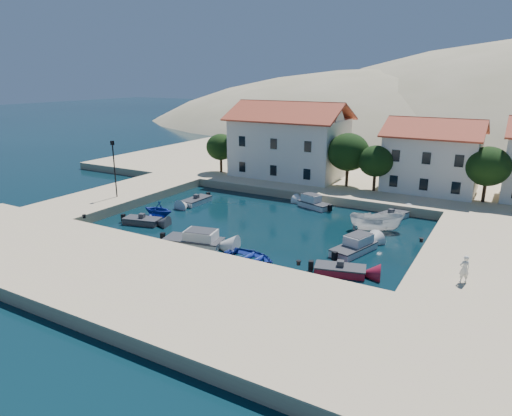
% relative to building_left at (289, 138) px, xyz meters
% --- Properties ---
extents(ground, '(400.00, 400.00, 0.00)m').
position_rel_building_left_xyz_m(ground, '(6.00, -28.00, -5.94)').
color(ground, black).
rests_on(ground, ground).
extents(quay_south, '(52.00, 12.00, 1.00)m').
position_rel_building_left_xyz_m(quay_south, '(6.00, -34.00, -5.44)').
color(quay_south, '#CFBD8E').
rests_on(quay_south, ground).
extents(quay_east, '(11.00, 20.00, 1.00)m').
position_rel_building_left_xyz_m(quay_east, '(26.50, -18.00, -5.44)').
color(quay_east, '#CFBD8E').
rests_on(quay_east, ground).
extents(quay_west, '(8.00, 20.00, 1.00)m').
position_rel_building_left_xyz_m(quay_west, '(-13.00, -18.00, -5.44)').
color(quay_west, '#CFBD8E').
rests_on(quay_west, ground).
extents(quay_north, '(80.00, 36.00, 1.00)m').
position_rel_building_left_xyz_m(quay_north, '(8.00, 10.00, -5.44)').
color(quay_north, '#CFBD8E').
rests_on(quay_north, ground).
extents(hills, '(254.00, 176.00, 99.00)m').
position_rel_building_left_xyz_m(hills, '(26.64, 95.62, -29.34)').
color(hills, '#9A9068').
rests_on(hills, ground).
extents(building_left, '(14.70, 9.45, 9.70)m').
position_rel_building_left_xyz_m(building_left, '(0.00, 0.00, 0.00)').
color(building_left, white).
rests_on(building_left, quay_north).
extents(building_mid, '(10.50, 8.40, 8.30)m').
position_rel_building_left_xyz_m(building_mid, '(18.00, 1.00, -0.71)').
color(building_mid, white).
rests_on(building_mid, quay_north).
extents(trees, '(37.30, 5.30, 6.45)m').
position_rel_building_left_xyz_m(trees, '(10.51, -2.54, -1.10)').
color(trees, '#382314').
rests_on(trees, quay_north).
extents(lamppost, '(0.35, 0.25, 6.22)m').
position_rel_building_left_xyz_m(lamppost, '(-11.50, -20.00, -1.18)').
color(lamppost, black).
rests_on(lamppost, quay_west).
extents(bollards, '(29.36, 9.56, 0.30)m').
position_rel_building_left_xyz_m(bollards, '(8.80, -24.13, -4.79)').
color(bollards, black).
rests_on(bollards, ground).
extents(motorboat_grey_sw, '(3.86, 2.37, 1.25)m').
position_rel_building_left_xyz_m(motorboat_grey_sw, '(-4.44, -23.56, -5.64)').
color(motorboat_grey_sw, '#35363B').
rests_on(motorboat_grey_sw, ground).
extents(cabin_cruiser_south, '(5.38, 3.16, 1.60)m').
position_rel_building_left_xyz_m(cabin_cruiser_south, '(3.49, -25.72, -5.46)').
color(cabin_cruiser_south, silver).
rests_on(cabin_cruiser_south, ground).
extents(rowboat_south, '(4.71, 3.61, 0.91)m').
position_rel_building_left_xyz_m(rowboat_south, '(9.35, -26.18, -5.94)').
color(rowboat_south, '#1C329B').
rests_on(rowboat_south, ground).
extents(motorboat_red_se, '(3.97, 2.54, 1.25)m').
position_rel_building_left_xyz_m(motorboat_red_se, '(16.39, -25.09, -5.64)').
color(motorboat_red_se, maroon).
rests_on(motorboat_red_se, ground).
extents(cabin_cruiser_east, '(2.98, 4.82, 1.60)m').
position_rel_building_left_xyz_m(cabin_cruiser_east, '(15.92, -20.52, -5.46)').
color(cabin_cruiser_east, silver).
rests_on(cabin_cruiser_east, ground).
extents(boat_east, '(5.37, 3.77, 1.95)m').
position_rel_building_left_xyz_m(boat_east, '(15.98, -14.05, -5.94)').
color(boat_east, silver).
rests_on(boat_east, ground).
extents(motorboat_white_ne, '(3.12, 4.28, 1.25)m').
position_rel_building_left_xyz_m(motorboat_white_ne, '(16.27, -9.86, -5.64)').
color(motorboat_white_ne, silver).
rests_on(motorboat_white_ne, ground).
extents(rowboat_west, '(3.54, 3.11, 1.77)m').
position_rel_building_left_xyz_m(rowboat_west, '(-4.82, -20.79, -5.94)').
color(rowboat_west, '#1C329B').
rests_on(rowboat_west, ground).
extents(motorboat_white_west, '(1.75, 3.82, 1.25)m').
position_rel_building_left_xyz_m(motorboat_white_west, '(-4.32, -14.95, -5.64)').
color(motorboat_white_west, silver).
rests_on(motorboat_white_west, ground).
extents(cabin_cruiser_north, '(4.07, 2.75, 1.60)m').
position_rel_building_left_xyz_m(cabin_cruiser_north, '(7.97, -9.90, -5.46)').
color(cabin_cruiser_north, silver).
rests_on(cabin_cruiser_north, ground).
extents(pedestrian, '(0.81, 0.75, 1.87)m').
position_rel_building_left_xyz_m(pedestrian, '(24.51, -24.40, -4.00)').
color(pedestrian, white).
rests_on(pedestrian, quay_east).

